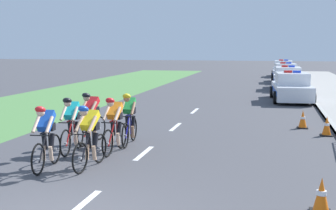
% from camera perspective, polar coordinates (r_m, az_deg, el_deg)
% --- Properties ---
extents(kerb_edge, '(0.16, 60.00, 0.13)m').
position_cam_1_polar(kerb_edge, '(20.42, 19.10, -0.67)').
color(kerb_edge, '#9E9E99').
rests_on(kerb_edge, ground).
extents(grass_verge, '(7.00, 60.00, 0.01)m').
position_cam_1_polar(grass_verge, '(23.23, -15.87, 0.27)').
color(grass_verge, '#4C7F42').
rests_on(grass_verge, ground).
extents(lane_markings_centre, '(0.14, 17.60, 0.01)m').
position_cam_1_polar(lane_markings_centre, '(11.98, -3.12, -6.19)').
color(lane_markings_centre, white).
rests_on(lane_markings_centre, ground).
extents(cyclist_lead, '(0.45, 1.72, 1.56)m').
position_cam_1_polar(cyclist_lead, '(10.66, -15.41, -3.88)').
color(cyclist_lead, black).
rests_on(cyclist_lead, ground).
extents(cyclist_second, '(0.44, 1.72, 1.56)m').
position_cam_1_polar(cyclist_second, '(10.53, -10.05, -3.87)').
color(cyclist_second, black).
rests_on(cyclist_second, ground).
extents(cyclist_third, '(0.44, 1.72, 1.56)m').
position_cam_1_polar(cyclist_third, '(12.16, -12.28, -2.39)').
color(cyclist_third, black).
rests_on(cyclist_third, ground).
extents(cyclist_fourth, '(0.42, 1.72, 1.56)m').
position_cam_1_polar(cyclist_fourth, '(11.96, -6.91, -2.43)').
color(cyclist_fourth, black).
rests_on(cyclist_fourth, ground).
extents(cyclist_fifth, '(0.45, 1.72, 1.56)m').
position_cam_1_polar(cyclist_fifth, '(13.23, -9.85, -1.52)').
color(cyclist_fifth, black).
rests_on(cyclist_fifth, ground).
extents(cyclist_sixth, '(0.44, 1.72, 1.56)m').
position_cam_1_polar(cyclist_sixth, '(12.92, -5.01, -1.65)').
color(cyclist_sixth, black).
rests_on(cyclist_sixth, ground).
extents(police_car_nearest, '(2.21, 4.50, 1.59)m').
position_cam_1_polar(police_car_nearest, '(23.94, 15.59, 2.12)').
color(police_car_nearest, silver).
rests_on(police_car_nearest, ground).
extents(police_car_second, '(2.04, 4.42, 1.59)m').
position_cam_1_polar(police_car_second, '(30.20, 15.12, 3.22)').
color(police_car_second, white).
rests_on(police_car_second, ground).
extents(police_car_third, '(2.16, 4.48, 1.59)m').
position_cam_1_polar(police_car_third, '(35.91, 14.84, 3.89)').
color(police_car_third, silver).
rests_on(police_car_third, ground).
extents(police_car_furthest, '(2.11, 4.46, 1.59)m').
position_cam_1_polar(police_car_furthest, '(42.76, 14.60, 4.46)').
color(police_car_furthest, silver).
rests_on(police_car_furthest, ground).
extents(traffic_cone_near, '(0.36, 0.36, 0.64)m').
position_cam_1_polar(traffic_cone_near, '(8.18, 19.11, -11.00)').
color(traffic_cone_near, black).
rests_on(traffic_cone_near, ground).
extents(traffic_cone_mid, '(0.36, 0.36, 0.64)m').
position_cam_1_polar(traffic_cone_mid, '(15.06, 19.72, -2.58)').
color(traffic_cone_mid, black).
rests_on(traffic_cone_mid, ground).
extents(traffic_cone_far, '(0.36, 0.36, 0.64)m').
position_cam_1_polar(traffic_cone_far, '(16.17, 16.93, -1.79)').
color(traffic_cone_far, black).
rests_on(traffic_cone_far, ground).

